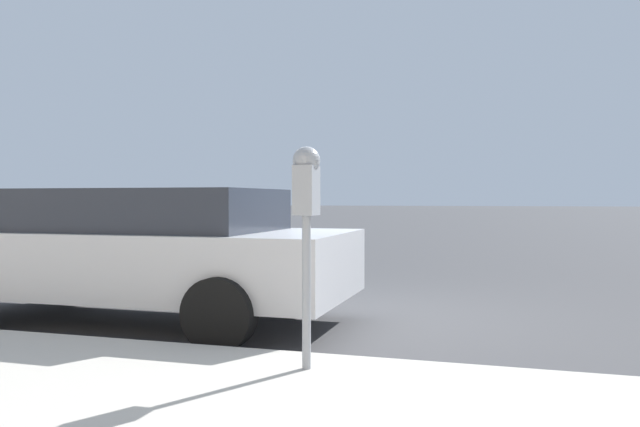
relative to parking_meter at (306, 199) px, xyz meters
name	(u,v)px	position (x,y,z in m)	size (l,w,h in m)	color
ground_plane	(351,316)	(2.64, 0.32, -1.30)	(220.00, 220.00, 0.00)	#424244
parking_meter	(306,199)	(0.00, 0.00, 0.00)	(0.21, 0.19, 1.52)	gray
car_silver	(139,251)	(1.69, 2.39, -0.54)	(2.08, 4.54, 1.40)	#B7BABF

